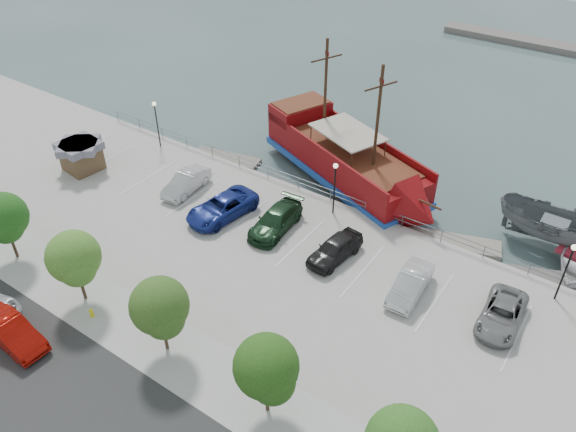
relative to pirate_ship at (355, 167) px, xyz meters
The scene contains 24 objects.
ground 11.97m from the pirate_ship, 84.45° to the right, with size 160.00×160.00×0.00m, color #384848.
sidewalk 21.80m from the pirate_ship, 87.00° to the right, with size 100.00×4.00×0.05m, color #AAA9A6.
seawall_railing 4.13m from the pirate_ship, 73.87° to the right, with size 50.00×0.06×1.00m.
pirate_ship is the anchor object (origin of this frame).
patrol_boat 15.38m from the pirate_ship, ahead, with size 2.97×7.89×3.06m, color #5B5F62.
dock_west 11.98m from the pirate_ship, 167.59° to the right, with size 6.26×1.79×0.36m, color gray.
dock_mid 10.12m from the pirate_ship, 14.81° to the right, with size 6.72×1.92×0.38m, color gray.
dock_east 16.89m from the pirate_ship, ahead, with size 6.28×1.79×0.36m, color slate.
shed 22.60m from the pirate_ship, 148.89° to the right, with size 3.35×3.35×2.48m.
street_sedan 27.32m from the pirate_ship, 105.63° to the right, with size 1.70×4.87×1.60m, color #990B04.
fire_hydrant 23.16m from the pirate_ship, 103.14° to the right, with size 0.23×0.23×0.66m.
lamp_post_left 17.77m from the pirate_ship, 162.72° to the right, with size 0.36×0.36×4.28m.
lamp_post_mid 5.72m from the pirate_ship, 77.73° to the right, with size 0.36×0.36×4.28m.
lamp_post_right 18.03m from the pirate_ship, 17.02° to the right, with size 0.36×0.36×4.28m.
tree_b 25.87m from the pirate_ship, 122.15° to the right, with size 3.30×3.20×5.00m.
tree_c 22.95m from the pirate_ship, 107.10° to the right, with size 3.30×3.20×5.00m.
tree_d 21.94m from the pirate_ship, 89.24° to the right, with size 3.30×3.20×5.00m.
tree_e 23.12m from the pirate_ship, 71.53° to the right, with size 3.30×3.20×5.00m.
parked_car_b 13.56m from the pirate_ship, 137.12° to the right, with size 1.62×4.63×1.53m, color beige.
parked_car_c 11.59m from the pirate_ship, 117.86° to the right, with size 2.63×5.71×1.59m, color navy.
parked_car_d 9.39m from the pirate_ship, 97.53° to the right, with size 2.16×5.31×1.54m, color #16341C.
parked_car_e 10.41m from the pirate_ship, 68.05° to the right, with size 1.84×4.58×1.56m, color black.
parked_car_f 13.71m from the pirate_ship, 46.30° to the right, with size 1.60×4.59×1.51m, color silver.
parked_car_g 17.54m from the pirate_ship, 31.54° to the right, with size 2.25×4.89×1.36m, color gray.
Camera 1 is at (16.53, -23.48, 24.75)m, focal length 35.00 mm.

